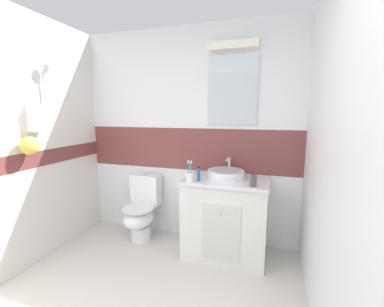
% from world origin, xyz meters
% --- Properties ---
extents(ground_plane, '(3.20, 3.48, 0.04)m').
position_xyz_m(ground_plane, '(0.00, 1.20, -0.02)').
color(ground_plane, beige).
extents(wall_back_tiled, '(3.20, 0.20, 2.50)m').
position_xyz_m(wall_back_tiled, '(0.01, 2.45, 1.26)').
color(wall_back_tiled, white).
rests_on(wall_back_tiled, ground_plane).
extents(wall_left_shower_alcove, '(0.29, 3.48, 2.50)m').
position_xyz_m(wall_left_shower_alcove, '(-1.35, 1.20, 1.25)').
color(wall_left_shower_alcove, silver).
rests_on(wall_left_shower_alcove, ground_plane).
extents(wall_right_plain, '(0.10, 3.48, 2.50)m').
position_xyz_m(wall_right_plain, '(1.35, 1.20, 1.25)').
color(wall_right_plain, white).
rests_on(wall_right_plain, ground_plane).
extents(vanity_cabinet, '(0.87, 0.58, 0.85)m').
position_xyz_m(vanity_cabinet, '(0.52, 2.12, 0.43)').
color(vanity_cabinet, silver).
rests_on(vanity_cabinet, ground_plane).
extents(sink_basin, '(0.39, 0.43, 0.20)m').
position_xyz_m(sink_basin, '(0.51, 2.14, 0.90)').
color(sink_basin, white).
rests_on(sink_basin, vanity_cabinet).
extents(toilet, '(0.37, 0.50, 0.79)m').
position_xyz_m(toilet, '(-0.51, 2.16, 0.37)').
color(toilet, white).
rests_on(toilet, ground_plane).
extents(toothbrush_cup, '(0.08, 0.08, 0.22)m').
position_xyz_m(toothbrush_cup, '(0.19, 1.91, 0.90)').
color(toothbrush_cup, white).
rests_on(toothbrush_cup, vanity_cabinet).
extents(soap_dispenser, '(0.07, 0.07, 0.15)m').
position_xyz_m(soap_dispenser, '(0.81, 1.92, 0.91)').
color(soap_dispenser, '#4C4C51').
rests_on(soap_dispenser, vanity_cabinet).
extents(toothpaste_tube_upright, '(0.04, 0.04, 0.15)m').
position_xyz_m(toothpaste_tube_upright, '(0.27, 1.95, 0.92)').
color(toothpaste_tube_upright, '#2659B2').
rests_on(toothpaste_tube_upright, vanity_cabinet).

